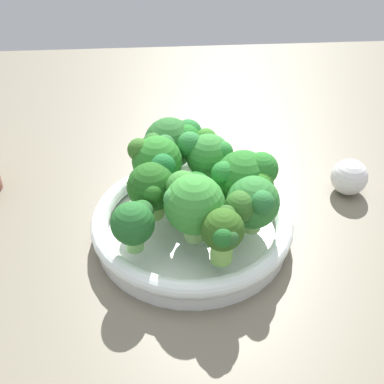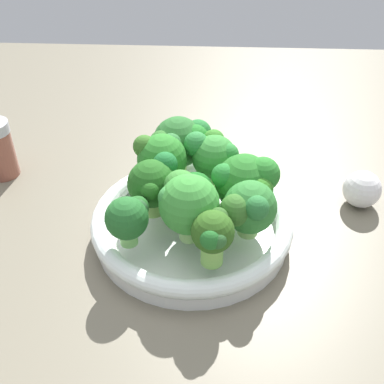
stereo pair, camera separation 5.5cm
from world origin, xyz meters
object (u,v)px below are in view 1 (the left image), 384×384
broccoli_floret_1 (223,232)px  bowl (192,224)px  broccoli_floret_4 (246,178)px  broccoli_floret_8 (153,186)px  broccoli_floret_5 (135,222)px  broccoli_floret_6 (192,203)px  broccoli_floret_7 (172,142)px  broccoli_floret_9 (251,201)px  broccoli_floret_2 (156,160)px  broccoli_floret_3 (207,154)px  broccoli_floret_0 (194,191)px  garlic_bulb (349,177)px

broccoli_floret_1 → bowl: bearing=17.2°
broccoli_floret_4 → broccoli_floret_8: bearing=92.3°
broccoli_floret_5 → broccoli_floret_6: (1.25, -6.11, 1.25)cm
broccoli_floret_6 → broccoli_floret_7: size_ratio=1.03×
broccoli_floret_7 → broccoli_floret_9: bearing=-146.3°
broccoli_floret_1 → broccoli_floret_9: bearing=-37.2°
broccoli_floret_2 → broccoli_floret_9: (-7.90, -10.20, -0.67)cm
broccoli_floret_3 → broccoli_floret_9: 10.06cm
broccoli_floret_0 → broccoli_floret_3: broccoli_floret_3 is taller
broccoli_floret_3 → broccoli_floret_4: bearing=-144.8°
broccoli_floret_1 → broccoli_floret_5: (2.83, 8.96, -0.54)cm
broccoli_floret_3 → broccoli_floret_1: bearing=-179.1°
broccoli_floret_3 → broccoli_floret_9: size_ratio=0.95×
broccoli_floret_2 → broccoli_floret_8: bearing=174.0°
broccoli_floret_6 → garlic_bulb: (11.47, -22.29, -5.97)cm
broccoli_floret_5 → garlic_bulb: bearing=-65.9°
bowl → garlic_bulb: (7.39, -21.97, 0.56)cm
broccoli_floret_8 → broccoli_floret_3: bearing=-48.6°
broccoli_floret_6 → broccoli_floret_7: bearing=6.7°
broccoli_floret_7 → broccoli_floret_8: size_ratio=1.11×
broccoli_floret_1 → broccoli_floret_5: bearing=72.5°
broccoli_floret_0 → broccoli_floret_8: (0.40, 4.67, 0.68)cm
bowl → broccoli_floret_8: 7.37cm
broccoli_floret_8 → broccoli_floret_4: bearing=-87.7°
broccoli_floret_1 → broccoli_floret_3: bearing=0.9°
broccoli_floret_7 → broccoli_floret_3: bearing=-124.6°
broccoli_floret_5 → broccoli_floret_7: 14.95cm
broccoli_floret_1 → broccoli_floret_4: (8.61, -3.70, 0.34)cm
broccoli_floret_5 → garlic_bulb: size_ratio=1.18×
broccoli_floret_9 → broccoli_floret_1: bearing=142.8°
broccoli_floret_2 → broccoli_floret_1: bearing=-153.1°
broccoli_floret_9 → broccoli_floret_3: bearing=23.0°
bowl → broccoli_floret_7: broccoli_floret_7 is taller
broccoli_floret_0 → broccoli_floret_3: 6.76cm
broccoli_floret_8 → broccoli_floret_9: size_ratio=0.93×
broccoli_floret_4 → broccoli_floret_9: (-3.72, -0.01, -0.44)cm
broccoli_floret_3 → broccoli_floret_8: (-5.96, 6.76, -0.23)cm
broccoli_floret_3 → broccoli_floret_9: (-9.26, -3.92, -0.39)cm
broccoli_floret_6 → broccoli_floret_2: bearing=22.7°
broccoli_floret_3 → broccoli_floret_6: broccoli_floret_6 is taller
broccoli_floret_0 → broccoli_floret_5: broccoli_floret_5 is taller
broccoli_floret_0 → broccoli_floret_9: (-2.90, -6.02, 0.52)cm
broccoli_floret_4 → broccoli_floret_8: (-0.42, 10.67, -0.28)cm
broccoli_floret_2 → broccoli_floret_6: 9.44cm
broccoli_floret_0 → broccoli_floret_5: bearing=126.8°
broccoli_floret_1 → broccoli_floret_3: size_ratio=0.91×
broccoli_floret_2 → broccoli_floret_3: bearing=-77.8°
broccoli_floret_1 → broccoli_floret_7: (17.02, 4.37, 0.43)cm
broccoli_floret_3 → garlic_bulb: broccoli_floret_3 is taller
broccoli_floret_5 → broccoli_floret_7: bearing=-17.9°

